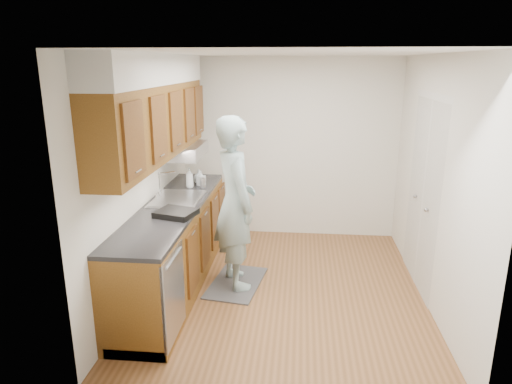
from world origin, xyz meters
TOP-DOWN VIEW (x-y plane):
  - floor at (0.00, 0.00)m, footprint 3.50×3.50m
  - ceiling at (0.00, 0.00)m, footprint 3.50×3.50m
  - wall_left at (-1.50, 0.00)m, footprint 0.02×3.50m
  - wall_right at (1.50, 0.00)m, footprint 0.02×3.50m
  - wall_back at (0.00, 1.75)m, footprint 3.00×0.02m
  - counter at (-1.20, -0.00)m, footprint 0.64×2.80m
  - upper_cabinets at (-1.33, 0.05)m, footprint 0.47×2.80m
  - closet_door at (1.49, 0.30)m, footprint 0.02×1.22m
  - floor_mat at (-0.53, 0.07)m, footprint 0.65×0.96m
  - person at (-0.53, 0.07)m, footprint 0.78×0.90m
  - soap_bottle_a at (-1.18, 0.70)m, footprint 0.10×0.10m
  - soap_bottle_b at (-1.06, 0.81)m, footprint 0.11×0.12m
  - soap_bottle_c at (-1.12, 0.92)m, footprint 0.18×0.18m
  - steel_can at (-1.02, 0.70)m, footprint 0.09×0.09m
  - dish_rack at (-1.06, -0.36)m, footprint 0.44×0.40m

SIDE VIEW (x-z plane):
  - floor at x=0.00m, z-range 0.00..0.00m
  - floor_mat at x=-0.53m, z-range 0.00..0.02m
  - counter at x=-1.20m, z-range -0.16..1.14m
  - dish_rack at x=-1.06m, z-range 0.94..1.00m
  - steel_can at x=-1.02m, z-range 0.94..1.06m
  - closet_door at x=1.49m, z-range 0.00..2.05m
  - soap_bottle_c at x=-1.12m, z-range 0.94..1.12m
  - soap_bottle_b at x=-1.06m, z-range 0.94..1.13m
  - soap_bottle_a at x=-1.18m, z-range 0.94..1.19m
  - person at x=-0.53m, z-range 0.02..2.15m
  - wall_left at x=-1.50m, z-range 0.00..2.50m
  - wall_right at x=1.50m, z-range 0.00..2.50m
  - wall_back at x=0.00m, z-range 0.00..2.50m
  - upper_cabinets at x=-1.33m, z-range 1.34..2.55m
  - ceiling at x=0.00m, z-range 2.50..2.50m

